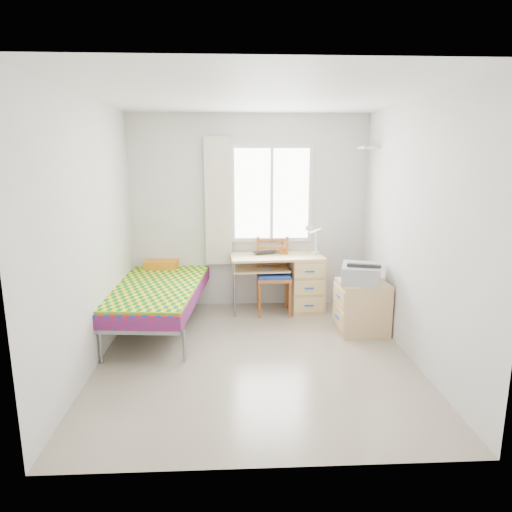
{
  "coord_description": "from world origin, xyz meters",
  "views": [
    {
      "loc": [
        -0.22,
        -4.43,
        2.06
      ],
      "look_at": [
        0.03,
        0.55,
        0.95
      ],
      "focal_mm": 32.0,
      "sensor_mm": 36.0,
      "label": 1
    }
  ],
  "objects_px": {
    "bed": "(158,289)",
    "cabinet": "(362,307)",
    "desk": "(301,280)",
    "printer": "(361,273)",
    "chair": "(274,271)"
  },
  "relations": [
    {
      "from": "chair",
      "to": "printer",
      "type": "distance_m",
      "value": 1.22
    },
    {
      "from": "chair",
      "to": "printer",
      "type": "relative_size",
      "value": 1.71
    },
    {
      "from": "desk",
      "to": "printer",
      "type": "bearing_deg",
      "value": -57.39
    },
    {
      "from": "bed",
      "to": "cabinet",
      "type": "bearing_deg",
      "value": -3.12
    },
    {
      "from": "chair",
      "to": "cabinet",
      "type": "relative_size",
      "value": 1.65
    },
    {
      "from": "desk",
      "to": "printer",
      "type": "distance_m",
      "value": 1.04
    },
    {
      "from": "desk",
      "to": "chair",
      "type": "xyz_separation_m",
      "value": [
        -0.37,
        -0.06,
        0.15
      ]
    },
    {
      "from": "chair",
      "to": "printer",
      "type": "height_order",
      "value": "chair"
    },
    {
      "from": "bed",
      "to": "desk",
      "type": "height_order",
      "value": "bed"
    },
    {
      "from": "bed",
      "to": "desk",
      "type": "distance_m",
      "value": 1.88
    },
    {
      "from": "chair",
      "to": "printer",
      "type": "bearing_deg",
      "value": -38.25
    },
    {
      "from": "printer",
      "to": "chair",
      "type": "bearing_deg",
      "value": 157.85
    },
    {
      "from": "desk",
      "to": "printer",
      "type": "relative_size",
      "value": 2.11
    },
    {
      "from": "desk",
      "to": "bed",
      "type": "bearing_deg",
      "value": -168.94
    },
    {
      "from": "cabinet",
      "to": "printer",
      "type": "distance_m",
      "value": 0.41
    }
  ]
}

